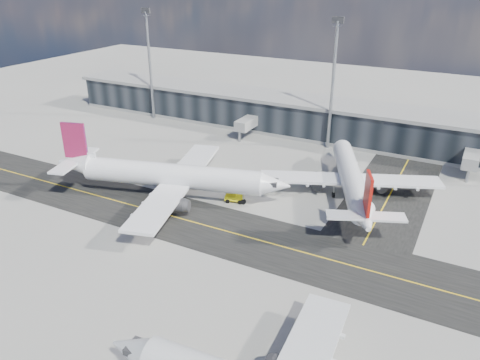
{
  "coord_description": "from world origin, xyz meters",
  "views": [
    {
      "loc": [
        29.56,
        -51.63,
        38.11
      ],
      "look_at": [
        -4.34,
        12.64,
        5.0
      ],
      "focal_mm": 35.0,
      "sensor_mm": 36.0,
      "label": 1
    }
  ],
  "objects_px": {
    "airliner_redtail": "(351,178)",
    "service_van": "(349,167)",
    "baggage_tug": "(236,197)",
    "airliner_af": "(169,176)"
  },
  "relations": [
    {
      "from": "airliner_redtail",
      "to": "service_van",
      "type": "distance_m",
      "value": 12.92
    },
    {
      "from": "airliner_redtail",
      "to": "baggage_tug",
      "type": "distance_m",
      "value": 20.8
    },
    {
      "from": "airliner_af",
      "to": "baggage_tug",
      "type": "distance_m",
      "value": 12.64
    },
    {
      "from": "baggage_tug",
      "to": "service_van",
      "type": "xyz_separation_m",
      "value": [
        13.74,
        23.31,
        -0.22
      ]
    },
    {
      "from": "airliner_af",
      "to": "service_van",
      "type": "height_order",
      "value": "airliner_af"
    },
    {
      "from": "baggage_tug",
      "to": "service_van",
      "type": "relative_size",
      "value": 0.62
    },
    {
      "from": "airliner_af",
      "to": "baggage_tug",
      "type": "bearing_deg",
      "value": 92.87
    },
    {
      "from": "airliner_af",
      "to": "service_van",
      "type": "distance_m",
      "value": 37.3
    },
    {
      "from": "airliner_af",
      "to": "service_van",
      "type": "bearing_deg",
      "value": 121.57
    },
    {
      "from": "airliner_redtail",
      "to": "baggage_tug",
      "type": "height_order",
      "value": "airliner_redtail"
    }
  ]
}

